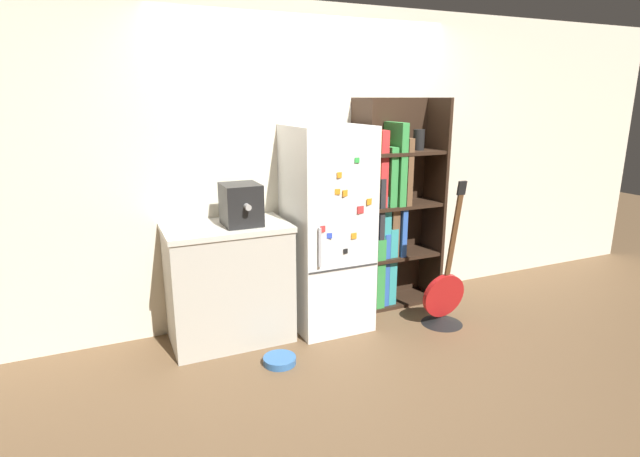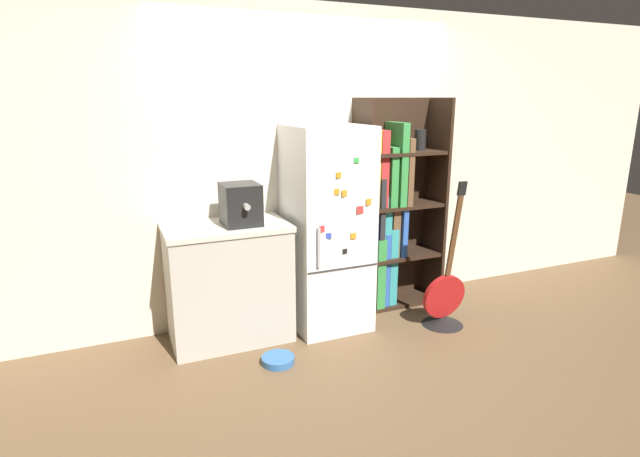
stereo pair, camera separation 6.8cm
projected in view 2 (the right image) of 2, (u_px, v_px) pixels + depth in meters
The scene contains 8 objects.
ground_plane at pixel (333, 328), 4.15m from camera, with size 16.00×16.00×0.00m, color brown.
wall_back at pixel (311, 165), 4.25m from camera, with size 8.00×0.05×2.60m.
refrigerator at pixel (327, 228), 4.06m from camera, with size 0.60×0.66×1.66m.
bookshelf at pixel (387, 214), 4.45m from camera, with size 0.80×0.36×1.86m.
kitchen_counter at pixel (228, 282), 3.88m from camera, with size 0.93×0.57×0.93m.
espresso_machine at pixel (241, 204), 3.73m from camera, with size 0.27×0.35×0.31m.
guitar at pixel (444, 305), 4.18m from camera, with size 0.39×0.35×1.24m.
pet_bowl at pixel (278, 359), 3.60m from camera, with size 0.24×0.24×0.05m.
Camera 2 is at (-1.59, -3.46, 1.86)m, focal length 28.00 mm.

